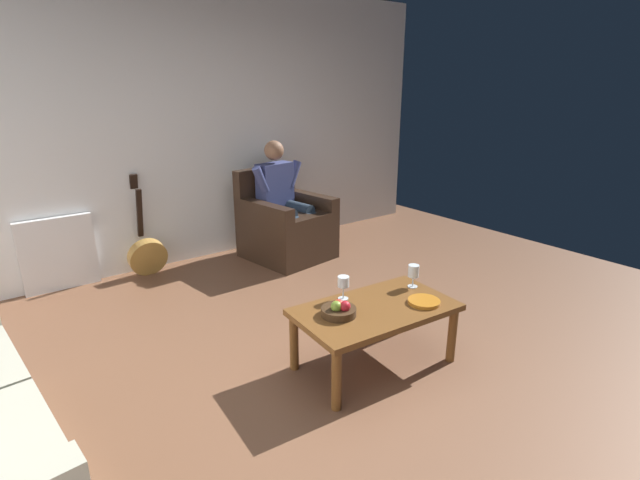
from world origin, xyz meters
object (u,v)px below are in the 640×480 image
object	(u,v)px
person_seated	(283,195)
wine_glass_far	(343,283)
armchair	(285,227)
fruit_bowl	(339,310)
coffee_table	(375,315)
decorative_dish	(424,302)
wine_glass_near	(413,272)
guitar	(147,253)

from	to	relation	value
person_seated	wine_glass_far	world-z (taller)	person_seated
armchair	wine_glass_far	distance (m)	2.09
armchair	fruit_bowl	bearing A→B (deg)	57.21
coffee_table	decorative_dish	xyz separation A→B (m)	(-0.29, 0.15, 0.07)
wine_glass_near	decorative_dish	xyz separation A→B (m)	(0.14, 0.23, -0.10)
wine_glass_far	fruit_bowl	world-z (taller)	wine_glass_far
armchair	decorative_dish	distance (m)	2.33
guitar	coffee_table	bearing A→B (deg)	105.03
person_seated	coffee_table	xyz separation A→B (m)	(0.69, 2.16, -0.31)
wine_glass_near	decorative_dish	distance (m)	0.29
armchair	decorative_dish	bearing A→B (deg)	71.90
wine_glass_far	decorative_dish	size ratio (longest dim) A/B	0.77
person_seated	coffee_table	world-z (taller)	person_seated
guitar	wine_glass_far	size ratio (longest dim) A/B	6.05
armchair	fruit_bowl	size ratio (longest dim) A/B	4.24
guitar	armchair	bearing A→B (deg)	164.73
fruit_bowl	person_seated	bearing A→B (deg)	-114.36
wine_glass_near	decorative_dish	world-z (taller)	wine_glass_near
wine_glass_near	fruit_bowl	size ratio (longest dim) A/B	0.75
wine_glass_near	guitar	bearing A→B (deg)	-65.60
wine_glass_near	fruit_bowl	bearing A→B (deg)	1.91
coffee_table	wine_glass_far	distance (m)	0.29
wine_glass_near	wine_glass_far	size ratio (longest dim) A/B	1.02
guitar	wine_glass_near	xyz separation A→B (m)	(-1.11, 2.44, 0.32)
fruit_bowl	guitar	bearing A→B (deg)	-80.55
fruit_bowl	decorative_dish	xyz separation A→B (m)	(-0.56, 0.20, -0.03)
coffee_table	guitar	size ratio (longest dim) A/B	1.10
person_seated	decorative_dish	bearing A→B (deg)	72.09
armchair	person_seated	world-z (taller)	person_seated
armchair	coffee_table	world-z (taller)	armchair
wine_glass_near	decorative_dish	bearing A→B (deg)	58.39
coffee_table	wine_glass_far	bearing A→B (deg)	-67.37
armchair	coffee_table	bearing A→B (deg)	63.89
person_seated	guitar	bearing A→B (deg)	-22.45
guitar	wine_glass_near	distance (m)	2.70
wine_glass_near	armchair	bearing A→B (deg)	-97.28
armchair	decorative_dish	world-z (taller)	armchair
coffee_table	wine_glass_near	size ratio (longest dim) A/B	6.57
armchair	guitar	bearing A→B (deg)	-23.38
armchair	wine_glass_near	xyz separation A→B (m)	(0.26, 2.07, 0.21)
wine_glass_far	person_seated	bearing A→B (deg)	-111.92
decorative_dish	wine_glass_near	bearing A→B (deg)	-121.61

